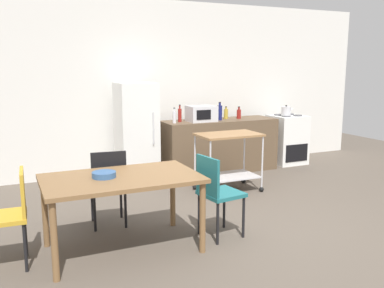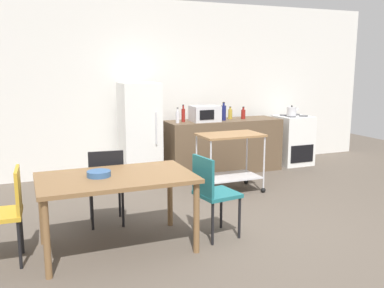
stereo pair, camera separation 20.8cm
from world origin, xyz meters
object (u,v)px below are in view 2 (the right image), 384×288
(chair_teal, at_px, (212,190))
(bottle_sesame_oil, at_px, (224,113))
(chair_mustard, at_px, (6,209))
(dining_table, at_px, (116,184))
(chair_black, at_px, (106,181))
(refrigerator, at_px, (140,131))
(kitchen_cart, at_px, (230,153))
(kettle, at_px, (292,111))
(bottle_olive_oil, at_px, (230,114))
(stove_oven, at_px, (293,140))
(bottle_vinegar, at_px, (243,114))
(bottle_soy_sauce, at_px, (183,115))
(bottle_hot_sauce, at_px, (178,117))
(fruit_bowl, at_px, (99,174))
(microwave, at_px, (205,114))

(chair_teal, distance_m, bottle_sesame_oil, 2.90)
(chair_mustard, xyz_separation_m, bottle_sesame_oil, (3.36, 2.33, 0.51))
(dining_table, distance_m, chair_mustard, 1.02)
(chair_black, relative_size, refrigerator, 0.57)
(kitchen_cart, height_order, kettle, kettle)
(kitchen_cart, bearing_deg, bottle_olive_oil, 62.91)
(stove_oven, distance_m, bottle_vinegar, 1.19)
(chair_mustard, distance_m, bottle_olive_oil, 4.35)
(bottle_soy_sauce, bearing_deg, bottle_sesame_oil, -5.98)
(stove_oven, relative_size, refrigerator, 0.59)
(chair_mustard, xyz_separation_m, bottle_soy_sauce, (2.66, 2.40, 0.50))
(chair_mustard, bearing_deg, kitchen_cart, 116.32)
(bottle_hot_sauce, bearing_deg, kitchen_cart, -67.46)
(kettle, bearing_deg, chair_teal, -137.72)
(bottle_olive_oil, bearing_deg, kitchen_cart, -117.09)
(chair_mustard, distance_m, bottle_sesame_oil, 4.12)
(bottle_olive_oil, height_order, fruit_bowl, bottle_olive_oil)
(bottle_hot_sauce, height_order, bottle_olive_oil, bottle_hot_sauce)
(bottle_soy_sauce, bearing_deg, bottle_olive_oil, 3.64)
(bottle_hot_sauce, height_order, kettle, bottle_hot_sauce)
(bottle_hot_sauce, xyz_separation_m, microwave, (0.49, 0.02, 0.03))
(kitchen_cart, height_order, fruit_bowl, kitchen_cart)
(chair_teal, distance_m, stove_oven, 3.84)
(microwave, bearing_deg, stove_oven, 2.81)
(bottle_hot_sauce, relative_size, microwave, 0.54)
(bottle_sesame_oil, xyz_separation_m, fruit_bowl, (-2.52, -2.37, -0.25))
(kitchen_cart, height_order, bottle_hot_sauce, bottle_hot_sauce)
(refrigerator, height_order, kettle, refrigerator)
(bottle_sesame_oil, bearing_deg, fruit_bowl, -136.78)
(chair_teal, relative_size, kitchen_cart, 0.98)
(bottle_vinegar, bearing_deg, stove_oven, 1.03)
(kitchen_cart, relative_size, bottle_hot_sauce, 3.66)
(dining_table, xyz_separation_m, refrigerator, (0.93, 2.55, 0.10))
(stove_oven, bearing_deg, chair_mustard, -153.62)
(chair_black, bearing_deg, kettle, -148.83)
(chair_black, bearing_deg, bottle_vinegar, -140.57)
(chair_black, distance_m, bottle_hot_sauce, 2.31)
(bottle_olive_oil, distance_m, bottle_vinegar, 0.23)
(bottle_hot_sauce, bearing_deg, refrigerator, 161.84)
(bottle_sesame_oil, relative_size, fruit_bowl, 1.33)
(stove_oven, bearing_deg, bottle_hot_sauce, -177.31)
(chair_black, height_order, bottle_sesame_oil, bottle_sesame_oil)
(dining_table, bearing_deg, bottle_sesame_oil, 45.51)
(chair_mustard, relative_size, bottle_soy_sauce, 3.15)
(bottle_vinegar, xyz_separation_m, fruit_bowl, (-2.92, -2.42, -0.21))
(chair_black, relative_size, bottle_soy_sauce, 3.15)
(dining_table, distance_m, refrigerator, 2.72)
(chair_mustard, height_order, bottle_hot_sauce, bottle_hot_sauce)
(dining_table, bearing_deg, chair_teal, -6.23)
(stove_oven, distance_m, kettle, 0.57)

